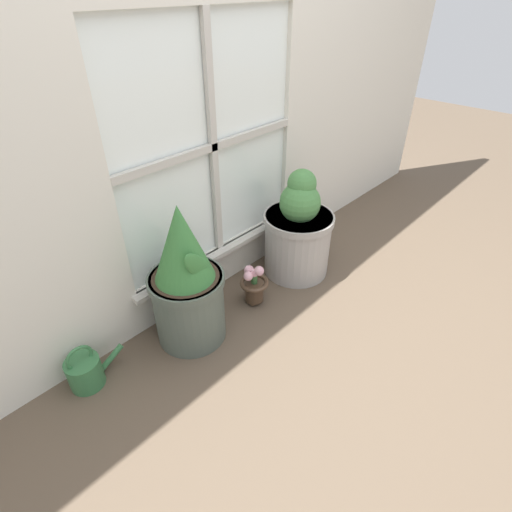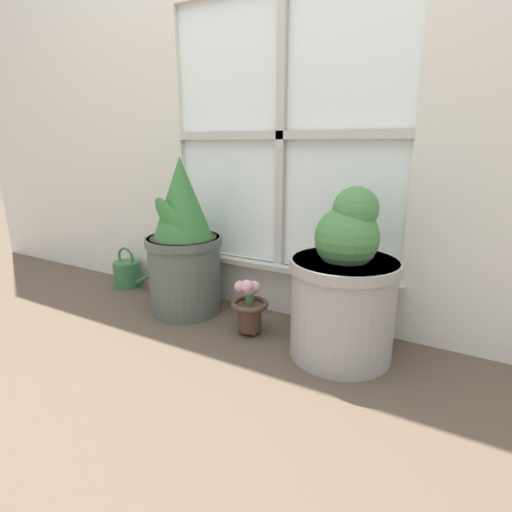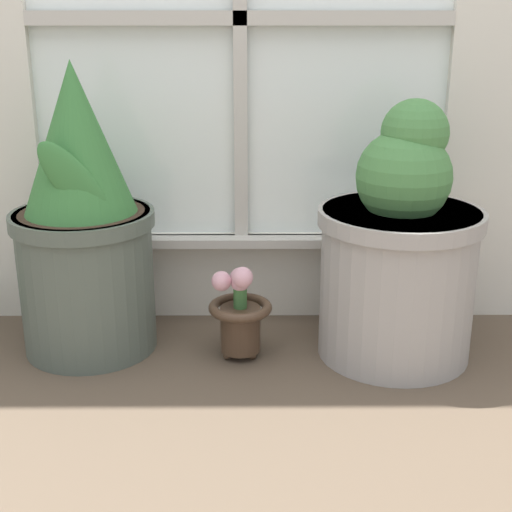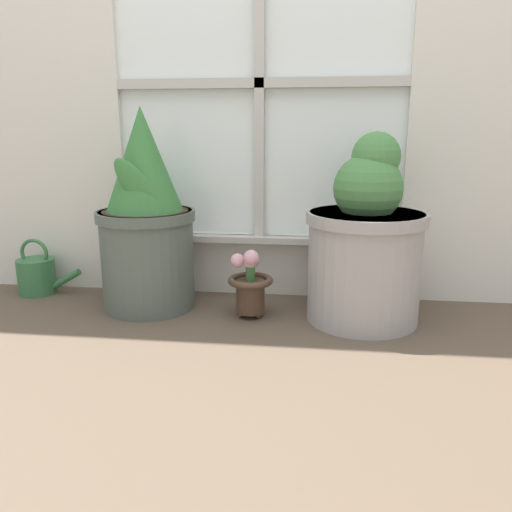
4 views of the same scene
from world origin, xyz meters
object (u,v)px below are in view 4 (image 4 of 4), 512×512
potted_plant_right (365,245)px  watering_can (37,275)px  flower_vase (249,284)px  potted_plant_left (146,220)px

potted_plant_right → watering_can: potted_plant_right is taller
potted_plant_right → flower_vase: potted_plant_right is taller
potted_plant_right → flower_vase: 0.42m
potted_plant_right → flower_vase: bearing=-177.1°
potted_plant_left → watering_can: size_ratio=2.75×
watering_can → flower_vase: bearing=-10.2°
flower_vase → watering_can: size_ratio=0.95×
flower_vase → watering_can: bearing=169.8°
flower_vase → potted_plant_right: bearing=2.9°
potted_plant_left → flower_vase: size_ratio=2.90×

